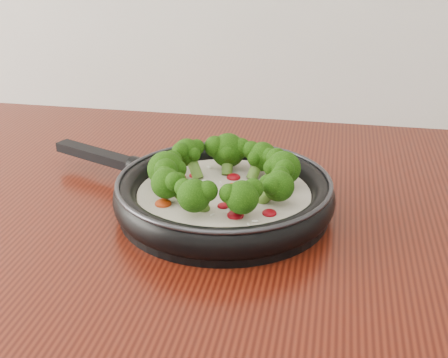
# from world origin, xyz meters

# --- Properties ---
(skillet) EXTENTS (0.49, 0.39, 0.08)m
(skillet) POSITION_xyz_m (0.03, 1.08, 0.93)
(skillet) COLOR black
(skillet) RESTS_ON counter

